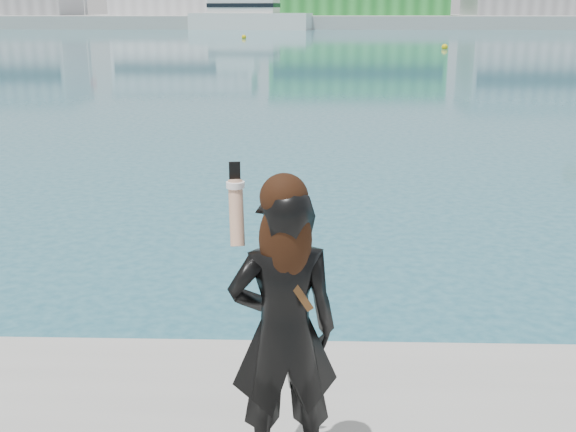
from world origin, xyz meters
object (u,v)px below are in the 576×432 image
motor_yacht (247,13)px  buoy_near (445,49)px  buoy_far (244,38)px  woman (284,324)px

motor_yacht → buoy_near: size_ratio=38.16×
motor_yacht → buoy_far: size_ratio=38.16×
buoy_near → buoy_far: size_ratio=1.00×
woman → motor_yacht: bearing=-94.4°
woman → buoy_near: bearing=-110.3°
motor_yacht → woman: size_ratio=11.81×
buoy_far → woman: (7.15, -77.05, 1.62)m
buoy_near → buoy_far: same height
motor_yacht → woman: (9.65, -110.63, -0.80)m
motor_yacht → woman: bearing=-73.5°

